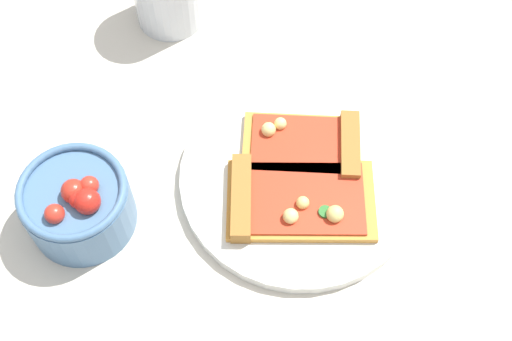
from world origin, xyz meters
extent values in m
plane|color=beige|center=(0.00, 0.00, 0.00)|extent=(2.40, 2.40, 0.00)
cylinder|color=silver|center=(0.02, -0.06, 0.01)|extent=(0.25, 0.25, 0.01)
cube|color=gold|center=(-0.02, -0.06, 0.02)|extent=(0.10, 0.16, 0.01)
cube|color=#A36B2D|center=(-0.02, 0.00, 0.02)|extent=(0.09, 0.03, 0.02)
cube|color=red|center=(-0.02, -0.06, 0.02)|extent=(0.09, 0.14, 0.00)
sphere|color=#EAD172|center=(-0.02, -0.06, 0.03)|extent=(0.01, 0.01, 0.01)
cylinder|color=#2D722D|center=(-0.03, -0.09, 0.03)|extent=(0.01, 0.01, 0.00)
sphere|color=#F2D87F|center=(-0.04, -0.05, 0.03)|extent=(0.02, 0.02, 0.02)
sphere|color=#EAD172|center=(-0.04, -0.10, 0.03)|extent=(0.02, 0.02, 0.02)
cube|color=gold|center=(0.05, -0.06, 0.02)|extent=(0.08, 0.13, 0.01)
cube|color=#A36B2D|center=(0.05, -0.11, 0.02)|extent=(0.08, 0.02, 0.02)
cube|color=red|center=(0.05, -0.06, 0.02)|extent=(0.07, 0.11, 0.00)
sphere|color=#F2D87F|center=(0.07, -0.03, 0.03)|extent=(0.01, 0.01, 0.01)
sphere|color=#F2D87F|center=(0.06, -0.02, 0.03)|extent=(0.02, 0.02, 0.02)
cylinder|color=#4C7299|center=(-0.05, 0.16, 0.03)|extent=(0.11, 0.11, 0.06)
torus|color=#4C7299|center=(-0.05, 0.16, 0.06)|extent=(0.11, 0.11, 0.01)
sphere|color=red|center=(-0.05, 0.14, 0.07)|extent=(0.02, 0.02, 0.02)
sphere|color=red|center=(-0.08, 0.17, 0.07)|extent=(0.02, 0.02, 0.02)
sphere|color=red|center=(-0.06, 0.15, 0.07)|extent=(0.02, 0.02, 0.02)
sphere|color=red|center=(-0.05, 0.16, 0.07)|extent=(0.02, 0.02, 0.02)
sphere|color=red|center=(-0.06, 0.14, 0.07)|extent=(0.03, 0.03, 0.03)
camera|label=1|loc=(-0.35, -0.05, 0.66)|focal=49.29mm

